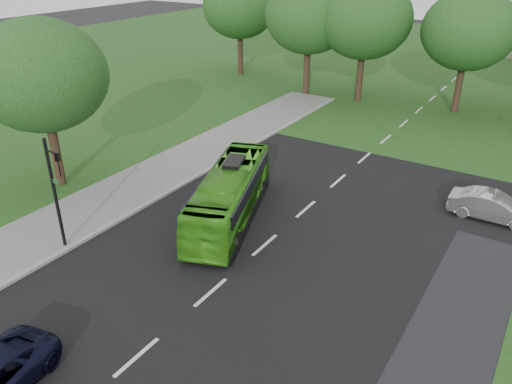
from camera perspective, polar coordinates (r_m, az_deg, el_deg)
ground at (r=21.05m, az=-1.88°, el=-8.59°), size 160.00×160.00×0.00m
street_surfaces at (r=40.15m, az=16.33°, el=7.93°), size 120.00×120.00×0.15m
tree_park_a at (r=44.57m, az=6.09°, el=19.39°), size 7.41×7.41×9.85m
tree_park_b at (r=43.34m, az=12.36°, el=18.76°), size 7.56×7.56×9.92m
tree_park_c at (r=42.29m, az=23.15°, el=16.61°), size 6.98×6.98×9.27m
tree_park_f at (r=52.11m, az=-1.87°, el=20.47°), size 7.31×7.31×9.76m
tree_side_near at (r=28.21m, az=-23.35°, el=12.11°), size 6.76×6.76×8.98m
bus at (r=24.07m, az=-3.00°, el=-0.29°), size 5.10×9.24×2.52m
sedan at (r=26.79m, az=25.46°, el=-1.52°), size 4.10×1.48×1.34m
traffic_light at (r=22.35m, az=-21.90°, el=0.52°), size 0.84×0.25×5.15m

